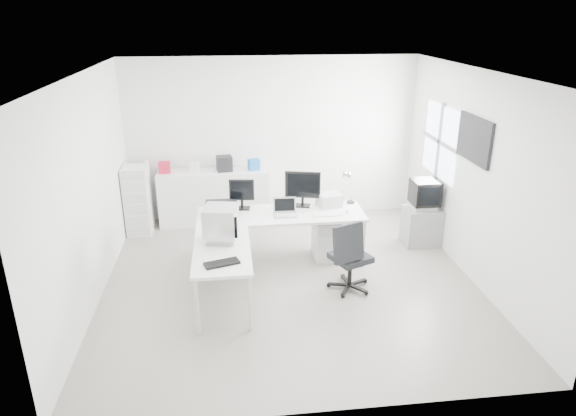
{
  "coord_description": "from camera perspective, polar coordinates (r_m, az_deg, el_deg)",
  "views": [
    {
      "loc": [
        -0.77,
        -6.2,
        3.49
      ],
      "look_at": [
        0.0,
        0.2,
        1.0
      ],
      "focal_mm": 32.0,
      "sensor_mm": 36.0,
      "label": 1
    }
  ],
  "objects": [
    {
      "name": "crt_tv",
      "position": [
        8.2,
        14.93,
        1.42
      ],
      "size": [
        0.5,
        0.48,
        0.45
      ],
      "primitive_type": null,
      "color": "black",
      "rests_on": "tv_cabinet"
    },
    {
      "name": "back_wall",
      "position": [
        8.98,
        -1.77,
        7.65
      ],
      "size": [
        5.0,
        0.02,
        2.8
      ],
      "primitive_type": "cube",
      "color": "silver",
      "rests_on": "floor"
    },
    {
      "name": "left_wall",
      "position": [
        6.77,
        -21.3,
        1.64
      ],
      "size": [
        0.02,
        5.0,
        2.8
      ],
      "primitive_type": "cube",
      "color": "silver",
      "rests_on": "floor"
    },
    {
      "name": "drawer_pedestal",
      "position": [
        7.73,
        4.37,
        -3.33
      ],
      "size": [
        0.4,
        0.5,
        0.6
      ],
      "primitive_type": "cube",
      "color": "white",
      "rests_on": "floor"
    },
    {
      "name": "sideboard",
      "position": [
        8.97,
        -8.19,
        1.22
      ],
      "size": [
        1.88,
        0.47,
        0.94
      ],
      "primitive_type": "cube",
      "color": "white",
      "rests_on": "floor"
    },
    {
      "name": "side_desk",
      "position": [
        6.54,
        -7.21,
        -7.53
      ],
      "size": [
        0.7,
        1.4,
        0.75
      ],
      "primitive_type": null,
      "color": "white",
      "rests_on": "floor"
    },
    {
      "name": "floor",
      "position": [
        7.16,
        0.19,
        -8.06
      ],
      "size": [
        5.0,
        5.0,
        0.01
      ],
      "primitive_type": "cube",
      "color": "#AFAA9D",
      "rests_on": "ground"
    },
    {
      "name": "tv_cabinet",
      "position": [
        8.39,
        14.6,
        -1.96
      ],
      "size": [
        0.55,
        0.45,
        0.6
      ],
      "primitive_type": "cube",
      "color": "gray",
      "rests_on": "floor"
    },
    {
      "name": "clutter_box_a",
      "position": [
        8.86,
        -13.57,
        4.41
      ],
      "size": [
        0.19,
        0.17,
        0.19
      ],
      "primitive_type": "cube",
      "rotation": [
        0.0,
        0.0,
        0.05
      ],
      "color": "#AF192E",
      "rests_on": "sideboard"
    },
    {
      "name": "crt_monitor",
      "position": [
        6.5,
        -7.45,
        -1.78
      ],
      "size": [
        0.47,
        0.47,
        0.46
      ],
      "primitive_type": null,
      "rotation": [
        0.0,
        0.0,
        -0.18
      ],
      "color": "#B7B7BA",
      "rests_on": "side_desk"
    },
    {
      "name": "clutter_box_b",
      "position": [
        8.82,
        -10.33,
        4.46
      ],
      "size": [
        0.18,
        0.17,
        0.15
      ],
      "primitive_type": "cube",
      "rotation": [
        0.0,
        0.0,
        -0.29
      ],
      "color": "white",
      "rests_on": "sideboard"
    },
    {
      "name": "main_desk",
      "position": [
        7.56,
        -0.76,
        -3.24
      ],
      "size": [
        2.4,
        0.8,
        0.75
      ],
      "primitive_type": null,
      "color": "white",
      "rests_on": "floor"
    },
    {
      "name": "ceiling",
      "position": [
        6.29,
        0.22,
        14.81
      ],
      "size": [
        5.0,
        5.0,
        0.01
      ],
      "primitive_type": "cube",
      "color": "white",
      "rests_on": "back_wall"
    },
    {
      "name": "desk_lamp",
      "position": [
        7.78,
        7.06,
        2.31
      ],
      "size": [
        0.21,
        0.21,
        0.51
      ],
      "primitive_type": null,
      "rotation": [
        0.0,
        0.0,
        -0.31
      ],
      "color": "silver",
      "rests_on": "main_desk"
    },
    {
      "name": "clutter_box_c",
      "position": [
        8.79,
        -7.08,
        4.93
      ],
      "size": [
        0.28,
        0.26,
        0.25
      ],
      "primitive_type": "cube",
      "rotation": [
        0.0,
        0.0,
        0.14
      ],
      "color": "black",
      "rests_on": "sideboard"
    },
    {
      "name": "lcd_monitor_small",
      "position": [
        7.53,
        -5.15,
        1.54
      ],
      "size": [
        0.39,
        0.26,
        0.46
      ],
      "primitive_type": null,
      "rotation": [
        0.0,
        0.0,
        -0.14
      ],
      "color": "black",
      "rests_on": "main_desk"
    },
    {
      "name": "window",
      "position": [
        8.3,
        16.52,
        7.09
      ],
      "size": [
        0.02,
        1.2,
        1.1
      ],
      "primitive_type": null,
      "color": "white",
      "rests_on": "right_wall"
    },
    {
      "name": "clutter_box_d",
      "position": [
        8.81,
        -3.81,
        4.84
      ],
      "size": [
        0.22,
        0.2,
        0.18
      ],
      "primitive_type": "cube",
      "rotation": [
        0.0,
        0.0,
        0.25
      ],
      "color": "#175EA5",
      "rests_on": "sideboard"
    },
    {
      "name": "office_chair",
      "position": [
        6.79,
        6.98,
        -5.1
      ],
      "size": [
        0.77,
        0.77,
        1.02
      ],
      "primitive_type": null,
      "rotation": [
        0.0,
        0.0,
        0.41
      ],
      "color": "#26282B",
      "rests_on": "floor"
    },
    {
      "name": "right_wall",
      "position": [
        7.32,
        20.06,
        3.2
      ],
      "size": [
        0.02,
        5.0,
        2.8
      ],
      "primitive_type": "cube",
      "color": "silver",
      "rests_on": "floor"
    },
    {
      "name": "white_mouse",
      "position": [
        7.46,
        6.58,
        -0.36
      ],
      "size": [
        0.05,
        0.05,
        0.05
      ],
      "primitive_type": "sphere",
      "color": "white",
      "rests_on": "main_desk"
    },
    {
      "name": "filing_cabinet",
      "position": [
        8.79,
        -16.33,
        0.82
      ],
      "size": [
        0.4,
        0.47,
        1.14
      ],
      "primitive_type": "cube",
      "color": "white",
      "rests_on": "floor"
    },
    {
      "name": "inkjet_printer",
      "position": [
        7.44,
        -7.39,
        -0.02
      ],
      "size": [
        0.46,
        0.36,
        0.16
      ],
      "primitive_type": "cube",
      "rotation": [
        0.0,
        0.0,
        0.01
      ],
      "color": "black",
      "rests_on": "main_desk"
    },
    {
      "name": "white_keyboard",
      "position": [
        7.36,
        4.39,
        -0.73
      ],
      "size": [
        0.42,
        0.14,
        0.02
      ],
      "primitive_type": "cube",
      "rotation": [
        0.0,
        0.0,
        0.02
      ],
      "color": "white",
      "rests_on": "main_desk"
    },
    {
      "name": "laser_printer",
      "position": [
        7.69,
        4.61,
        0.92
      ],
      "size": [
        0.39,
        0.35,
        0.19
      ],
      "primitive_type": "cube",
      "rotation": [
        0.0,
        0.0,
        0.22
      ],
      "color": "#BBBBBB",
      "rests_on": "main_desk"
    },
    {
      "name": "wall_picture",
      "position": [
        7.26,
        20.0,
        7.2
      ],
      "size": [
        0.04,
        0.9,
        0.6
      ],
      "primitive_type": null,
      "color": "black",
      "rests_on": "right_wall"
    },
    {
      "name": "clutter_bottle",
      "position": [
        8.93,
        -15.46,
        4.48
      ],
      "size": [
        0.07,
        0.07,
        0.22
      ],
      "primitive_type": "cylinder",
      "color": "white",
      "rests_on": "sideboard"
    },
    {
      "name": "lcd_monitor_large",
      "position": [
        7.59,
        1.64,
        2.13
      ],
      "size": [
        0.56,
        0.33,
        0.54
      ],
      "primitive_type": null,
      "rotation": [
        0.0,
        0.0,
        -0.23
      ],
      "color": "black",
      "rests_on": "main_desk"
    },
    {
      "name": "black_keyboard",
      "position": [
        6.0,
        -7.37,
        -6.1
      ],
      "size": [
        0.44,
        0.28,
        0.03
      ],
      "primitive_type": "cube",
      "rotation": [
        0.0,
        0.0,
        0.3
      ],
      "color": "black",
      "rests_on": "side_desk"
    },
    {
      "name": "laptop",
      "position": [
        7.28,
        -0.31,
        0.0
      ],
      "size": [
        0.37,
        0.38,
        0.24
      ],
      "primitive_type": null,
      "rotation": [
        0.0,
        0.0,
        -0.02
      ],
      "color": "#B7B7BA",
      "rests_on": "main_desk"
    }
  ]
}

